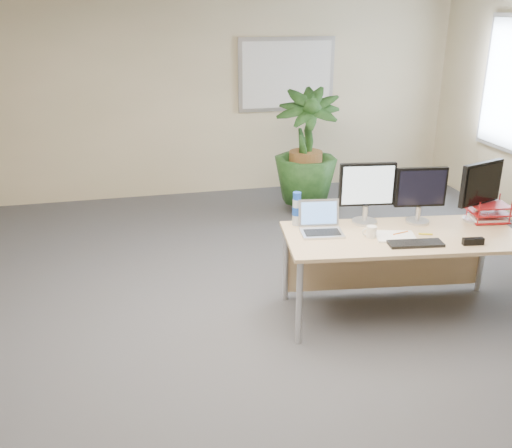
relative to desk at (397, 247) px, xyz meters
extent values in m
plane|color=#404145|center=(-1.15, -0.46, -0.57)|extent=(8.00, 8.00, 0.00)
cube|color=#C3B38A|center=(-1.15, 3.54, 0.78)|extent=(7.00, 0.04, 2.70)
cube|color=#B3B3B8|center=(0.05, 3.51, 0.98)|extent=(1.30, 0.03, 0.95)
cube|color=white|center=(0.05, 3.49, 0.98)|extent=(1.20, 0.01, 0.85)
cube|color=#D9B780|center=(-0.01, -0.10, 0.13)|extent=(1.95, 1.02, 0.03)
cube|color=#D9B780|center=(0.03, 0.26, -0.22)|extent=(1.75, 0.25, 0.56)
cylinder|color=silver|center=(-0.93, -0.33, -0.22)|extent=(0.05, 0.05, 0.68)
cylinder|color=silver|center=(-0.84, 0.35, -0.22)|extent=(0.05, 0.05, 0.68)
cylinder|color=silver|center=(0.90, 0.12, -0.22)|extent=(0.05, 0.05, 0.68)
imported|color=#153413|center=(0.00, 2.46, 0.18)|extent=(1.08, 1.08, 1.50)
cylinder|color=silver|center=(-0.21, 0.21, 0.16)|extent=(0.21, 0.21, 0.02)
cylinder|color=silver|center=(-0.21, 0.21, 0.23)|extent=(0.04, 0.04, 0.13)
cube|color=black|center=(-0.21, 0.21, 0.49)|extent=(0.46, 0.10, 0.36)
cube|color=silver|center=(-0.21, 0.19, 0.49)|extent=(0.42, 0.06, 0.31)
cylinder|color=silver|center=(0.23, 0.12, 0.16)|extent=(0.19, 0.19, 0.02)
cylinder|color=silver|center=(0.23, 0.12, 0.23)|extent=(0.04, 0.04, 0.12)
cube|color=black|center=(0.23, 0.12, 0.46)|extent=(0.43, 0.09, 0.33)
cube|color=black|center=(0.23, 0.10, 0.46)|extent=(0.38, 0.05, 0.29)
cylinder|color=silver|center=(0.72, 0.04, 0.16)|extent=(0.21, 0.21, 0.02)
cylinder|color=silver|center=(0.72, 0.04, 0.23)|extent=(0.04, 0.04, 0.12)
cube|color=black|center=(0.72, 0.04, 0.48)|extent=(0.45, 0.19, 0.35)
cube|color=black|center=(0.73, 0.02, 0.48)|extent=(0.40, 0.14, 0.31)
cube|color=silver|center=(-0.63, 0.06, 0.16)|extent=(0.36, 0.27, 0.02)
cube|color=black|center=(-0.64, 0.05, 0.17)|extent=(0.30, 0.18, 0.00)
cube|color=silver|center=(-0.62, 0.20, 0.28)|extent=(0.33, 0.10, 0.22)
cube|color=#629EFD|center=(-0.62, 0.19, 0.28)|extent=(0.29, 0.08, 0.18)
cube|color=black|center=(-0.01, -0.31, 0.16)|extent=(0.43, 0.19, 0.02)
cylinder|color=white|center=(-0.28, -0.09, 0.19)|extent=(0.08, 0.08, 0.09)
torus|color=white|center=(-0.32, -0.09, 0.19)|extent=(0.06, 0.02, 0.06)
cube|color=white|center=(-0.09, -0.14, 0.16)|extent=(0.35, 0.29, 0.01)
cylinder|color=orange|center=(-0.03, -0.10, 0.17)|extent=(0.14, 0.05, 0.01)
cylinder|color=yellow|center=(0.16, -0.15, 0.16)|extent=(0.11, 0.05, 0.01)
cylinder|color=silver|center=(-0.77, 0.30, 0.26)|extent=(0.07, 0.07, 0.22)
cylinder|color=blue|center=(-0.77, 0.30, 0.40)|extent=(0.07, 0.07, 0.06)
cylinder|color=blue|center=(-0.77, 0.30, 0.27)|extent=(0.07, 0.07, 0.07)
cube|color=#A81418|center=(0.82, 0.02, 0.16)|extent=(0.33, 0.26, 0.01)
cube|color=#A81418|center=(0.82, 0.02, 0.23)|extent=(0.33, 0.26, 0.01)
cube|color=#A81418|center=(0.82, 0.02, 0.29)|extent=(0.33, 0.26, 0.01)
cube|color=white|center=(0.82, 0.02, 0.18)|extent=(0.30, 0.23, 0.02)
cube|color=black|center=(0.41, -0.41, 0.18)|extent=(0.17, 0.06, 0.05)
camera|label=1|loc=(-2.10, -3.90, 1.86)|focal=40.00mm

